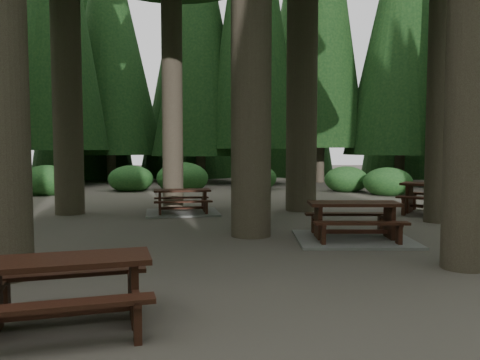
{
  "coord_description": "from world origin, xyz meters",
  "views": [
    {
      "loc": [
        0.51,
        -9.6,
        1.87
      ],
      "look_at": [
        0.58,
        1.38,
        1.1
      ],
      "focal_mm": 35.0,
      "sensor_mm": 36.0,
      "label": 1
    }
  ],
  "objects_px": {
    "picnic_table_c": "(182,206)",
    "picnic_table_a": "(354,227)",
    "picnic_table_d": "(439,194)",
    "picnic_table_e": "(66,282)"
  },
  "relations": [
    {
      "from": "picnic_table_d",
      "to": "picnic_table_a",
      "type": "bearing_deg",
      "value": -100.08
    },
    {
      "from": "picnic_table_d",
      "to": "picnic_table_e",
      "type": "height_order",
      "value": "picnic_table_d"
    },
    {
      "from": "picnic_table_c",
      "to": "picnic_table_d",
      "type": "bearing_deg",
      "value": -11.4
    },
    {
      "from": "picnic_table_c",
      "to": "picnic_table_e",
      "type": "distance_m",
      "value": 8.41
    },
    {
      "from": "picnic_table_a",
      "to": "picnic_table_d",
      "type": "distance_m",
      "value": 4.9
    },
    {
      "from": "picnic_table_e",
      "to": "picnic_table_d",
      "type": "bearing_deg",
      "value": 32.25
    },
    {
      "from": "picnic_table_a",
      "to": "picnic_table_d",
      "type": "relative_size",
      "value": 0.91
    },
    {
      "from": "picnic_table_a",
      "to": "picnic_table_e",
      "type": "xyz_separation_m",
      "value": [
        -4.1,
        -4.55,
        0.23
      ]
    },
    {
      "from": "picnic_table_c",
      "to": "picnic_table_a",
      "type": "bearing_deg",
      "value": -54.3
    },
    {
      "from": "picnic_table_c",
      "to": "picnic_table_d",
      "type": "height_order",
      "value": "picnic_table_d"
    }
  ]
}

